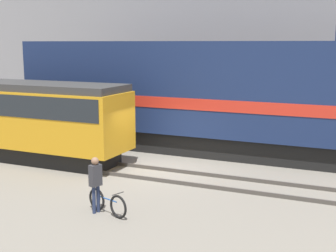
{
  "coord_description": "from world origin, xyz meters",
  "views": [
    {
      "loc": [
        7.85,
        -16.43,
        5.1
      ],
      "look_at": [
        0.24,
        0.38,
        1.8
      ],
      "focal_mm": 50.0,
      "sensor_mm": 36.0,
      "label": 1
    }
  ],
  "objects_px": {
    "bicycle": "(107,203)",
    "person": "(95,179)",
    "streetcar": "(28,116)",
    "freight_locomotive": "(201,95)"
  },
  "relations": [
    {
      "from": "bicycle",
      "to": "person",
      "type": "relative_size",
      "value": 0.95
    },
    {
      "from": "streetcar",
      "to": "person",
      "type": "relative_size",
      "value": 5.35
    },
    {
      "from": "freight_locomotive",
      "to": "person",
      "type": "bearing_deg",
      "value": -90.5
    },
    {
      "from": "freight_locomotive",
      "to": "person",
      "type": "xyz_separation_m",
      "value": [
        -0.08,
        -8.87,
        -1.65
      ]
    },
    {
      "from": "streetcar",
      "to": "bicycle",
      "type": "relative_size",
      "value": 5.65
    },
    {
      "from": "freight_locomotive",
      "to": "bicycle",
      "type": "height_order",
      "value": "freight_locomotive"
    },
    {
      "from": "streetcar",
      "to": "bicycle",
      "type": "bearing_deg",
      "value": -33.12
    },
    {
      "from": "streetcar",
      "to": "bicycle",
      "type": "distance_m",
      "value": 8.12
    },
    {
      "from": "freight_locomotive",
      "to": "person",
      "type": "height_order",
      "value": "freight_locomotive"
    },
    {
      "from": "bicycle",
      "to": "streetcar",
      "type": "bearing_deg",
      "value": 146.88
    }
  ]
}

